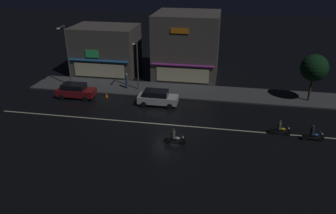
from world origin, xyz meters
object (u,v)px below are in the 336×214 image
(streetlamp_west, at_px, (66,52))
(motorcycle_lead, at_px, (313,134))
(streetlamp_mid, at_px, (137,61))
(motorcycle_opposite_lane, at_px, (280,129))
(parked_car_trailing, at_px, (76,91))
(parked_car_near_kerb, at_px, (158,97))
(motorcycle_following, at_px, (174,138))
(traffic_cone, at_px, (107,95))
(pedestrian_on_sidewalk, at_px, (127,81))

(streetlamp_west, bearing_deg, motorcycle_lead, -17.70)
(streetlamp_mid, xyz_separation_m, motorcycle_opposite_lane, (15.44, -8.23, -3.14))
(parked_car_trailing, distance_m, motorcycle_opposite_lane, 22.45)
(streetlamp_west, xyz_separation_m, parked_car_near_kerb, (11.74, -3.33, -3.67))
(streetlamp_mid, height_order, motorcycle_lead, streetlamp_mid)
(streetlamp_west, relative_size, parked_car_near_kerb, 1.74)
(motorcycle_following, bearing_deg, motorcycle_lead, -175.58)
(streetlamp_west, height_order, parked_car_trailing, streetlamp_west)
(streetlamp_west, distance_m, traffic_cone, 7.31)
(streetlamp_west, bearing_deg, parked_car_trailing, -54.97)
(parked_car_near_kerb, bearing_deg, motorcycle_opposite_lane, -20.61)
(pedestrian_on_sidewalk, distance_m, traffic_cone, 3.39)
(streetlamp_west, distance_m, parked_car_trailing, 5.17)
(parked_car_near_kerb, xyz_separation_m, parked_car_trailing, (-9.65, 0.35, 0.00))
(parked_car_near_kerb, bearing_deg, parked_car_trailing, 177.93)
(streetlamp_west, height_order, motorcycle_following, streetlamp_west)
(streetlamp_mid, height_order, parked_car_near_kerb, streetlamp_mid)
(parked_car_near_kerb, height_order, parked_car_trailing, same)
(parked_car_trailing, bearing_deg, streetlamp_mid, 26.87)
(streetlamp_mid, xyz_separation_m, parked_car_near_kerb, (3.19, -3.62, -2.91))
(streetlamp_mid, xyz_separation_m, parked_car_trailing, (-6.46, -3.27, -2.91))
(streetlamp_west, height_order, parked_car_near_kerb, streetlamp_west)
(parked_car_trailing, xyz_separation_m, motorcycle_following, (12.78, -8.24, -0.24))
(streetlamp_mid, xyz_separation_m, pedestrian_on_sidewalk, (-1.45, 0.34, -2.76))
(motorcycle_opposite_lane, xyz_separation_m, traffic_cone, (-18.50, 5.67, -0.36))
(streetlamp_mid, xyz_separation_m, motorcycle_following, (6.32, -11.51, -3.14))
(motorcycle_following, bearing_deg, traffic_cone, -52.17)
(traffic_cone, bearing_deg, pedestrian_on_sidewalk, 60.93)
(pedestrian_on_sidewalk, distance_m, motorcycle_lead, 21.61)
(pedestrian_on_sidewalk, xyz_separation_m, parked_car_near_kerb, (4.64, -3.96, -0.14))
(motorcycle_lead, bearing_deg, motorcycle_following, 12.61)
(streetlamp_mid, height_order, motorcycle_opposite_lane, streetlamp_mid)
(parked_car_trailing, bearing_deg, traffic_cone, 11.89)
(motorcycle_opposite_lane, bearing_deg, parked_car_trailing, -5.32)
(parked_car_trailing, relative_size, motorcycle_lead, 2.26)
(pedestrian_on_sidewalk, bearing_deg, streetlamp_mid, 156.93)
(streetlamp_mid, distance_m, parked_car_trailing, 7.80)
(streetlamp_mid, bearing_deg, motorcycle_lead, -25.90)
(parked_car_trailing, height_order, traffic_cone, parked_car_trailing)
(streetlamp_west, distance_m, motorcycle_lead, 28.27)
(motorcycle_following, distance_m, traffic_cone, 12.97)
(motorcycle_lead, xyz_separation_m, motorcycle_opposite_lane, (-2.68, 0.58, 0.00))
(parked_car_near_kerb, bearing_deg, streetlamp_west, 164.16)
(streetlamp_mid, xyz_separation_m, traffic_cone, (-3.06, -2.56, -3.50))
(streetlamp_mid, relative_size, parked_car_trailing, 1.41)
(parked_car_near_kerb, xyz_separation_m, motorcycle_lead, (14.93, -5.18, -0.24))
(parked_car_trailing, bearing_deg, motorcycle_following, -32.82)
(streetlamp_west, bearing_deg, motorcycle_following, -37.04)
(motorcycle_lead, distance_m, traffic_cone, 22.09)
(parked_car_near_kerb, distance_m, motorcycle_following, 8.49)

